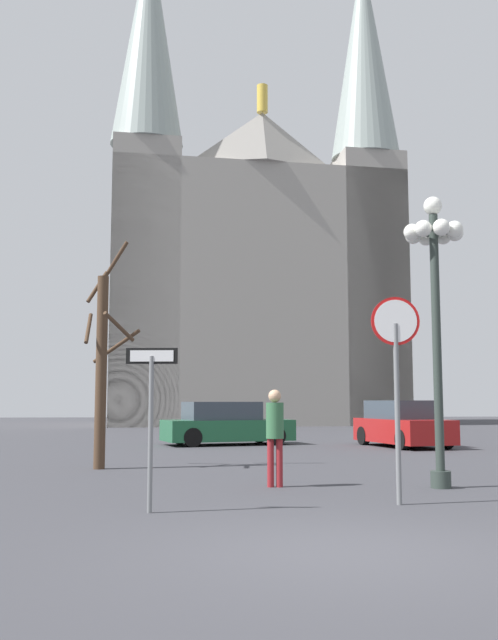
{
  "coord_description": "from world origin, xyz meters",
  "views": [
    {
      "loc": [
        -1.63,
        -7.45,
        1.54
      ],
      "look_at": [
        0.75,
        20.51,
        4.7
      ],
      "focal_mm": 40.28,
      "sensor_mm": 36.0,
      "label": 1
    }
  ],
  "objects_px": {
    "cathedral": "(252,268)",
    "pedestrian_walking": "(275,428)",
    "stop_sign": "(396,359)",
    "street_lamp": "(435,284)",
    "parked_car_far_red": "(402,425)",
    "one_way_arrow_sign": "(151,406)",
    "bare_tree": "(102,363)",
    "parked_car_near_green": "(226,425)"
  },
  "relations": [
    {
      "from": "parked_car_far_red",
      "to": "one_way_arrow_sign",
      "type": "bearing_deg",
      "value": -119.54
    },
    {
      "from": "cathedral",
      "to": "pedestrian_walking",
      "type": "relative_size",
      "value": 19.0
    },
    {
      "from": "one_way_arrow_sign",
      "to": "parked_car_far_red",
      "type": "relative_size",
      "value": 0.53
    },
    {
      "from": "cathedral",
      "to": "bare_tree",
      "type": "xyz_separation_m",
      "value": [
        -6.2,
        -30.71,
        -8.05
      ]
    },
    {
      "from": "one_way_arrow_sign",
      "to": "pedestrian_walking",
      "type": "height_order",
      "value": "one_way_arrow_sign"
    },
    {
      "from": "stop_sign",
      "to": "bare_tree",
      "type": "relative_size",
      "value": 0.59
    },
    {
      "from": "bare_tree",
      "to": "parked_car_near_green",
      "type": "bearing_deg",
      "value": 69.01
    },
    {
      "from": "stop_sign",
      "to": "parked_car_near_green",
      "type": "xyz_separation_m",
      "value": [
        -1.82,
        14.73,
        -1.47
      ]
    },
    {
      "from": "one_way_arrow_sign",
      "to": "street_lamp",
      "type": "xyz_separation_m",
      "value": [
        5.0,
        2.4,
        2.19
      ]
    },
    {
      "from": "parked_car_far_red",
      "to": "pedestrian_walking",
      "type": "height_order",
      "value": "pedestrian_walking"
    },
    {
      "from": "one_way_arrow_sign",
      "to": "pedestrian_walking",
      "type": "bearing_deg",
      "value": 53.27
    },
    {
      "from": "parked_car_far_red",
      "to": "pedestrian_walking",
      "type": "xyz_separation_m",
      "value": [
        -5.62,
        -10.8,
        0.34
      ]
    },
    {
      "from": "stop_sign",
      "to": "bare_tree",
      "type": "distance_m",
      "value": 7.97
    },
    {
      "from": "cathedral",
      "to": "bare_tree",
      "type": "distance_m",
      "value": 32.35
    },
    {
      "from": "stop_sign",
      "to": "parked_car_far_red",
      "type": "xyz_separation_m",
      "value": [
        4.04,
        13.14,
        -1.45
      ]
    },
    {
      "from": "bare_tree",
      "to": "parked_car_near_green",
      "type": "distance_m",
      "value": 9.41
    },
    {
      "from": "one_way_arrow_sign",
      "to": "street_lamp",
      "type": "height_order",
      "value": "street_lamp"
    },
    {
      "from": "street_lamp",
      "to": "pedestrian_walking",
      "type": "distance_m",
      "value": 3.92
    },
    {
      "from": "stop_sign",
      "to": "parked_car_far_red",
      "type": "bearing_deg",
      "value": 72.91
    },
    {
      "from": "cathedral",
      "to": "street_lamp",
      "type": "relative_size",
      "value": 6.24
    },
    {
      "from": "bare_tree",
      "to": "parked_car_near_green",
      "type": "xyz_separation_m",
      "value": [
        3.32,
        8.64,
        -1.71
      ]
    },
    {
      "from": "bare_tree",
      "to": "street_lamp",
      "type": "bearing_deg",
      "value": -32.73
    },
    {
      "from": "stop_sign",
      "to": "pedestrian_walking",
      "type": "relative_size",
      "value": 1.8
    },
    {
      "from": "street_lamp",
      "to": "parked_car_far_red",
      "type": "xyz_separation_m",
      "value": [
        2.71,
        11.2,
        -2.94
      ]
    },
    {
      "from": "street_lamp",
      "to": "parked_car_far_red",
      "type": "relative_size",
      "value": 1.23
    },
    {
      "from": "cathedral",
      "to": "bare_tree",
      "type": "relative_size",
      "value": 6.21
    },
    {
      "from": "stop_sign",
      "to": "street_lamp",
      "type": "relative_size",
      "value": 0.59
    },
    {
      "from": "stop_sign",
      "to": "bare_tree",
      "type": "bearing_deg",
      "value": 130.11
    },
    {
      "from": "cathedral",
      "to": "stop_sign",
      "type": "height_order",
      "value": "cathedral"
    },
    {
      "from": "cathedral",
      "to": "one_way_arrow_sign",
      "type": "distance_m",
      "value": 38.63
    },
    {
      "from": "one_way_arrow_sign",
      "to": "parked_car_far_red",
      "type": "bearing_deg",
      "value": 60.46
    },
    {
      "from": "stop_sign",
      "to": "bare_tree",
      "type": "height_order",
      "value": "bare_tree"
    },
    {
      "from": "cathedral",
      "to": "one_way_arrow_sign",
      "type": "relative_size",
      "value": 14.48
    },
    {
      "from": "one_way_arrow_sign",
      "to": "parked_car_near_green",
      "type": "distance_m",
      "value": 15.33
    },
    {
      "from": "cathedral",
      "to": "street_lamp",
      "type": "height_order",
      "value": "cathedral"
    },
    {
      "from": "bare_tree",
      "to": "cathedral",
      "type": "bearing_deg",
      "value": 78.59
    },
    {
      "from": "street_lamp",
      "to": "pedestrian_walking",
      "type": "xyz_separation_m",
      "value": [
        -2.91,
        0.4,
        -2.6
      ]
    },
    {
      "from": "street_lamp",
      "to": "parked_car_far_red",
      "type": "height_order",
      "value": "street_lamp"
    },
    {
      "from": "cathedral",
      "to": "street_lamp",
      "type": "bearing_deg",
      "value": -89.56
    },
    {
      "from": "one_way_arrow_sign",
      "to": "bare_tree",
      "type": "distance_m",
      "value": 6.78
    },
    {
      "from": "stop_sign",
      "to": "one_way_arrow_sign",
      "type": "distance_m",
      "value": 3.77
    },
    {
      "from": "street_lamp",
      "to": "parked_car_near_green",
      "type": "height_order",
      "value": "street_lamp"
    }
  ]
}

